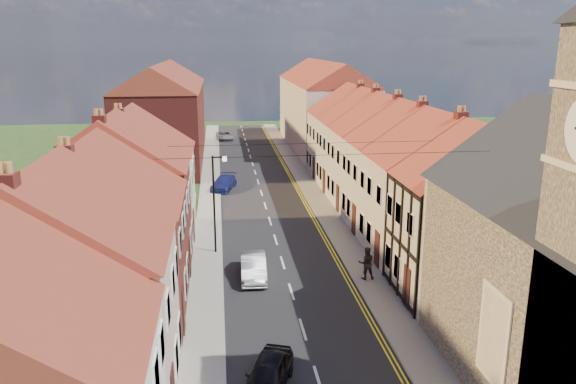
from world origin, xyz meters
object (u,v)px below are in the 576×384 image
at_px(car_near, 267,375).
at_px(pedestrian_right, 366,263).
at_px(car_distant, 225,135).
at_px(car_mid, 253,267).
at_px(car_far, 224,183).
at_px(lamppost, 215,198).

relative_size(car_near, pedestrian_right, 1.99).
xyz_separation_m(car_distant, pedestrian_right, (6.91, -47.24, 0.46)).
relative_size(car_near, car_distant, 0.89).
height_order(car_mid, pedestrian_right, pedestrian_right).
xyz_separation_m(car_near, pedestrian_right, (6.18, 9.22, 0.41)).
distance_m(car_near, car_far, 29.91).
xyz_separation_m(car_near, car_far, (-1.22, 29.89, -0.03)).
bearing_deg(car_distant, lamppost, -100.41).
bearing_deg(car_near, car_mid, 108.96).
relative_size(lamppost, car_mid, 1.55).
xyz_separation_m(lamppost, pedestrian_right, (8.01, -5.08, -2.51)).
relative_size(lamppost, car_near, 1.66).
height_order(car_near, car_mid, car_mid).
relative_size(car_far, car_distant, 1.00).
height_order(car_near, car_far, car_near).
height_order(car_far, pedestrian_right, pedestrian_right).
height_order(lamppost, car_far, lamppost).
relative_size(car_mid, car_far, 0.96).
relative_size(car_mid, pedestrian_right, 2.14).
distance_m(car_near, pedestrian_right, 11.11).
bearing_deg(lamppost, car_distant, 88.50).
bearing_deg(car_far, pedestrian_right, -54.82).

